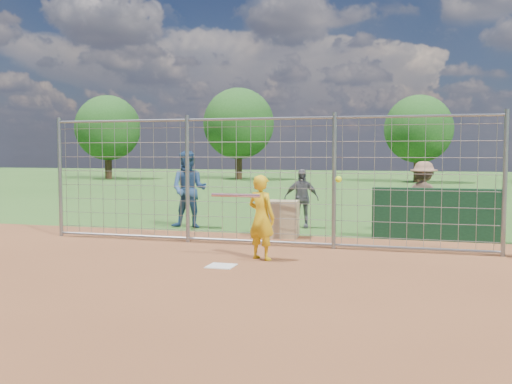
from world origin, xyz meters
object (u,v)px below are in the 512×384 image
(batter, at_px, (261,217))
(bystander_a, at_px, (189,189))
(equipment_bin, at_px, (280,219))
(bystander_b, at_px, (301,198))
(bystander_c, at_px, (423,198))

(batter, xyz_separation_m, bystander_a, (-2.81, 3.54, 0.21))
(equipment_bin, bearing_deg, batter, -88.09)
(bystander_a, relative_size, bystander_b, 1.31)
(equipment_bin, bearing_deg, bystander_b, 80.56)
(batter, relative_size, bystander_c, 0.89)
(bystander_a, relative_size, equipment_bin, 2.35)
(bystander_b, height_order, equipment_bin, bystander_b)
(bystander_a, xyz_separation_m, bystander_c, (5.50, 0.43, -0.12))
(bystander_a, bearing_deg, bystander_b, 10.56)
(bystander_c, xyz_separation_m, equipment_bin, (-3.00, -1.34, -0.42))
(bystander_a, xyz_separation_m, equipment_bin, (2.50, -0.91, -0.54))
(bystander_a, distance_m, bystander_b, 2.76)
(bystander_b, bearing_deg, bystander_c, -13.92)
(bystander_b, bearing_deg, batter, -94.91)
(batter, xyz_separation_m, equipment_bin, (-0.31, 2.63, -0.33))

